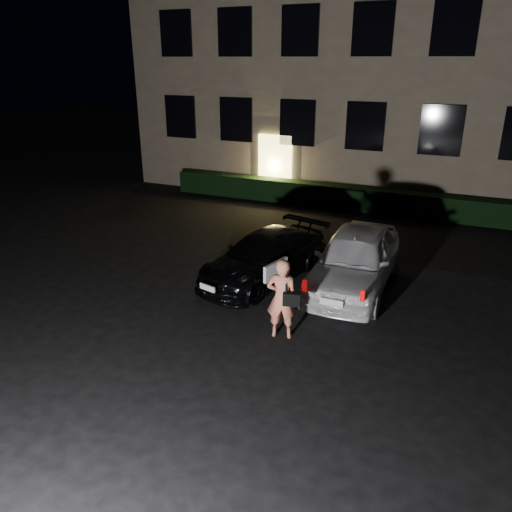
% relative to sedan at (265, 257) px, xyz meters
% --- Properties ---
extents(ground, '(80.00, 80.00, 0.00)m').
position_rel_sedan_xyz_m(ground, '(0.70, -3.28, -0.59)').
color(ground, black).
rests_on(ground, ground).
extents(building, '(20.00, 8.11, 12.00)m').
position_rel_sedan_xyz_m(building, '(0.70, 11.71, 5.41)').
color(building, '#716250').
rests_on(building, ground).
extents(hedge, '(15.00, 0.70, 0.85)m').
position_rel_sedan_xyz_m(hedge, '(0.70, 7.22, -0.17)').
color(hedge, black).
rests_on(hedge, ground).
extents(sedan, '(2.62, 4.36, 1.18)m').
position_rel_sedan_xyz_m(sedan, '(0.00, 0.00, 0.00)').
color(sedan, black).
rests_on(sedan, ground).
extents(hatch, '(1.80, 4.37, 1.48)m').
position_rel_sedan_xyz_m(hatch, '(2.21, 0.42, 0.15)').
color(hatch, white).
rests_on(hatch, ground).
extents(man, '(0.77, 0.54, 1.70)m').
position_rel_sedan_xyz_m(man, '(1.43, -2.50, 0.26)').
color(man, '#DC7A5D').
rests_on(man, ground).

